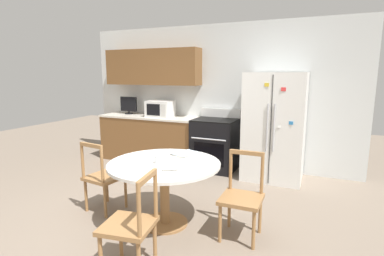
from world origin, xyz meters
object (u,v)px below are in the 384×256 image
at_px(candle_glass, 159,160).
at_px(countertop_tv, 129,105).
at_px(microwave, 160,109).
at_px(dining_chair_left, 103,177).
at_px(refrigerator, 274,127).
at_px(dining_chair_right, 242,198).
at_px(dining_chair_near, 131,225).
at_px(oven_range, 215,144).

bearing_deg(candle_glass, countertop_tv, 131.48).
bearing_deg(microwave, dining_chair_left, -79.47).
bearing_deg(countertop_tv, refrigerator, -2.95).
bearing_deg(refrigerator, candle_glass, -113.44).
distance_m(countertop_tv, dining_chair_right, 3.69).
xyz_separation_m(microwave, dining_chair_right, (2.15, -2.06, -0.62)).
relative_size(dining_chair_left, candle_glass, 9.81).
xyz_separation_m(refrigerator, countertop_tv, (-2.94, 0.15, 0.22)).
xyz_separation_m(countertop_tv, dining_chair_near, (2.21, -3.10, -0.65)).
relative_size(refrigerator, dining_chair_left, 1.92).
relative_size(refrigerator, countertop_tv, 4.74).
bearing_deg(refrigerator, microwave, 178.20).
bearing_deg(candle_glass, dining_chair_left, 176.64).
distance_m(refrigerator, countertop_tv, 2.95).
relative_size(microwave, dining_chair_right, 0.53).
bearing_deg(dining_chair_left, dining_chair_near, -32.22).
xyz_separation_m(oven_range, countertop_tv, (-1.91, 0.10, 0.62)).
distance_m(dining_chair_right, dining_chair_near, 1.20).
height_order(microwave, countertop_tv, countertop_tv).
xyz_separation_m(dining_chair_right, candle_glass, (-0.91, -0.14, 0.34)).
distance_m(refrigerator, candle_glass, 2.32).
bearing_deg(oven_range, dining_chair_left, -108.84).
xyz_separation_m(dining_chair_left, candle_glass, (0.83, -0.05, 0.34)).
bearing_deg(candle_glass, microwave, 119.32).
bearing_deg(dining_chair_right, dining_chair_left, 2.16).
height_order(dining_chair_near, candle_glass, dining_chair_near).
relative_size(countertop_tv, dining_chair_right, 0.41).
height_order(refrigerator, dining_chair_left, refrigerator).
distance_m(refrigerator, microwave, 2.17).
height_order(oven_range, countertop_tv, countertop_tv).
distance_m(refrigerator, dining_chair_right, 2.04).
relative_size(countertop_tv, dining_chair_left, 0.41).
relative_size(dining_chair_left, dining_chair_near, 1.00).
xyz_separation_m(oven_range, microwave, (-1.13, 0.01, 0.58)).
bearing_deg(countertop_tv, microwave, -6.10).
distance_m(countertop_tv, dining_chair_near, 3.86).
height_order(dining_chair_right, candle_glass, dining_chair_right).
xyz_separation_m(countertop_tv, dining_chair_right, (2.93, -2.14, -0.65)).
height_order(refrigerator, oven_range, refrigerator).
distance_m(oven_range, candle_glass, 2.21).
height_order(refrigerator, dining_chair_right, refrigerator).
height_order(microwave, dining_chair_left, microwave).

